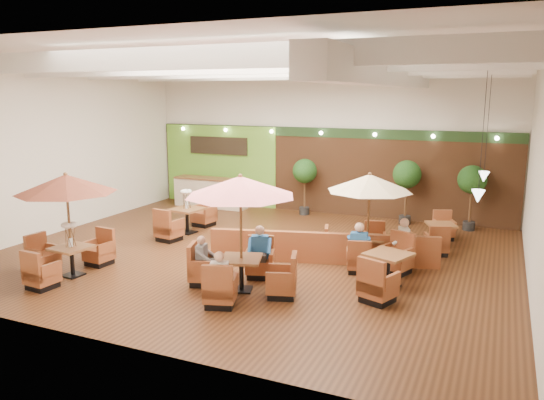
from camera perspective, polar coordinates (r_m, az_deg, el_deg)
The scene contains 17 objects.
room at distance 15.47m, azimuth 0.90°, elevation 8.25°, with size 14.04×14.00×5.52m.
service_counter at distance 21.36m, azimuth -6.61°, elevation 0.81°, with size 3.00×0.75×1.18m.
booth_divider at distance 14.26m, azimuth 5.46°, elevation -5.16°, with size 6.10×0.18×0.85m, color brown.
table_0 at distance 13.85m, azimuth -21.32°, elevation -0.24°, with size 2.50×2.59×2.62m.
table_1 at distance 11.91m, azimuth -3.39°, elevation -1.34°, with size 2.82×2.82×2.73m.
table_2 at distance 14.20m, azimuth 10.39°, elevation -0.12°, with size 2.52×2.52×2.46m.
table_3 at distance 17.46m, azimuth -9.12°, elevation -1.90°, with size 1.05×2.84×1.60m.
table_4 at distance 12.82m, azimuth 12.34°, elevation -7.42°, with size 1.19×2.94×1.04m.
table_5 at distance 16.51m, azimuth 17.66°, elevation -3.67°, with size 1.03×2.53×0.89m.
topiary_0 at distance 19.72m, azimuth 3.54°, elevation 2.89°, with size 0.91×0.91×2.11m.
topiary_1 at distance 18.77m, azimuth 14.30°, elevation 2.43°, with size 0.96×0.96×2.24m.
topiary_2 at distance 18.56m, azimuth 20.72°, elevation 1.81°, with size 0.94×0.94×2.18m.
diner_0 at distance 11.36m, azimuth -5.63°, elevation -7.79°, with size 0.43×0.39×0.77m.
diner_1 at distance 13.05m, azimuth -1.33°, elevation -5.08°, with size 0.46×0.43×0.84m.
diner_2 at distance 12.67m, azimuth -7.38°, elevation -5.87°, with size 0.35×0.40×0.73m.
diner_3 at distance 13.56m, azimuth 9.37°, elevation -4.56°, with size 0.44×0.37×0.86m.
diner_4 at distance 14.24m, azimuth 13.77°, elevation -3.99°, with size 0.43×0.47×0.85m.
Camera 1 is at (6.23, -13.03, 4.46)m, focal length 35.00 mm.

